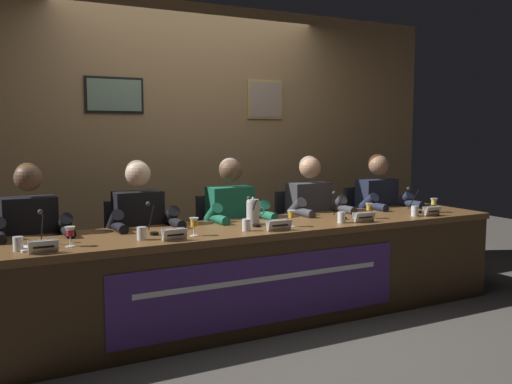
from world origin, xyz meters
name	(u,v)px	position (x,y,z in m)	size (l,w,h in m)	color
ground_plane	(256,319)	(0.00, 0.00, 0.00)	(12.00, 12.00, 0.00)	#4C4742
wall_back_panelled	(193,145)	(0.00, 1.27, 1.30)	(5.35, 0.14, 2.60)	#937047
conference_table	(263,257)	(0.00, -0.12, 0.51)	(4.15, 0.79, 0.73)	brown
chair_far_left	(30,271)	(-1.54, 0.58, 0.43)	(0.44, 0.45, 0.89)	black
panelist_far_left	(32,238)	(-1.54, 0.38, 0.70)	(0.51, 0.48, 1.22)	black
nameplate_far_left	(43,247)	(-1.55, -0.30, 0.77)	(0.16, 0.06, 0.08)	white
juice_glass_far_left	(70,233)	(-1.38, -0.17, 0.82)	(0.06, 0.06, 0.12)	white
water_cup_far_left	(18,245)	(-1.67, -0.16, 0.77)	(0.06, 0.06, 0.08)	silver
microphone_far_left	(43,234)	(-1.52, -0.06, 0.80)	(0.06, 0.17, 0.22)	black
chair_left	(135,260)	(-0.77, 0.58, 0.43)	(0.44, 0.45, 0.89)	black
panelist_left	(141,229)	(-0.77, 0.38, 0.70)	(0.51, 0.48, 1.22)	black
nameplate_left	(175,234)	(-0.75, -0.29, 0.77)	(0.16, 0.06, 0.08)	white
juice_glass_left	(194,223)	(-0.58, -0.19, 0.82)	(0.06, 0.06, 0.12)	white
water_cup_left	(142,234)	(-0.93, -0.17, 0.77)	(0.06, 0.06, 0.08)	silver
microphone_left	(152,223)	(-0.81, 0.00, 0.80)	(0.06, 0.17, 0.22)	black
chair_center	(224,250)	(0.00, 0.58, 0.43)	(0.44, 0.45, 0.89)	black
panelist_center	(234,221)	(0.00, 0.38, 0.70)	(0.51, 0.48, 1.22)	black
nameplate_center	(279,225)	(0.03, -0.29, 0.77)	(0.19, 0.06, 0.08)	white
juice_glass_center	(291,215)	(0.19, -0.19, 0.82)	(0.06, 0.06, 0.12)	white
water_cup_center	(246,226)	(-0.18, -0.19, 0.77)	(0.06, 0.06, 0.08)	silver
microphone_center	(254,216)	(-0.03, -0.03, 0.80)	(0.06, 0.17, 0.22)	black
chair_right	(301,242)	(0.77, 0.58, 0.43)	(0.44, 0.45, 0.89)	black
panelist_right	(313,215)	(0.77, 0.38, 0.70)	(0.51, 0.48, 1.22)	black
nameplate_right	(364,217)	(0.80, -0.28, 0.77)	(0.18, 0.06, 0.08)	white
juice_glass_right	(369,208)	(0.96, -0.15, 0.82)	(0.06, 0.06, 0.12)	white
water_cup_right	(341,218)	(0.63, -0.22, 0.77)	(0.06, 0.06, 0.08)	silver
microphone_right	(340,209)	(0.74, -0.04, 0.80)	(0.06, 0.17, 0.22)	black
chair_far_right	(368,235)	(1.54, 0.58, 0.43)	(0.44, 0.45, 0.89)	black
panelist_far_right	(382,209)	(1.54, 0.38, 0.70)	(0.51, 0.48, 1.22)	black
nameplate_far_right	(432,211)	(1.51, -0.28, 0.77)	(0.16, 0.06, 0.08)	white
juice_glass_far_right	(434,203)	(1.67, -0.14, 0.82)	(0.06, 0.06, 0.12)	white
water_cup_far_right	(415,212)	(1.38, -0.22, 0.77)	(0.06, 0.06, 0.08)	silver
microphone_far_right	(415,204)	(1.53, -0.06, 0.80)	(0.06, 0.17, 0.22)	black
water_pitcher_central	(253,212)	(-0.01, 0.03, 0.82)	(0.15, 0.10, 0.21)	silver
document_stack_far_left	(37,247)	(-1.57, -0.13, 0.74)	(0.23, 0.18, 0.01)	white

